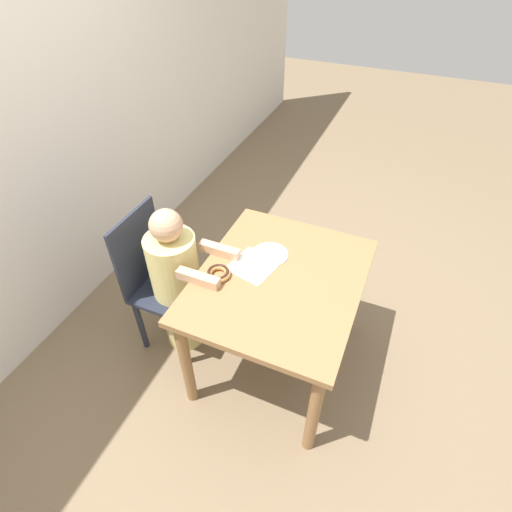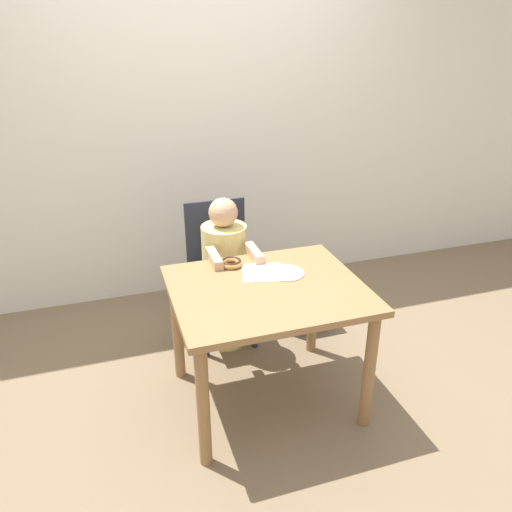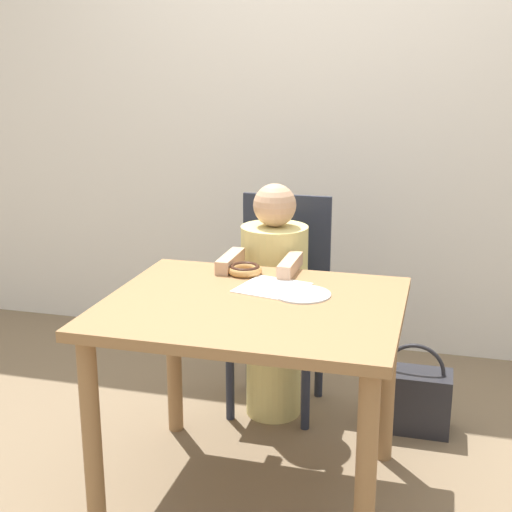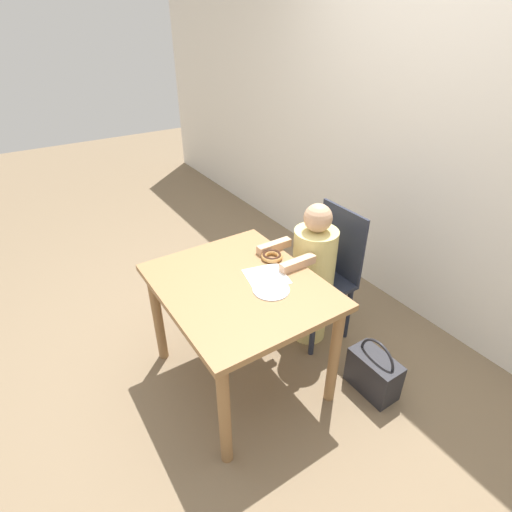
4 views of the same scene
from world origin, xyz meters
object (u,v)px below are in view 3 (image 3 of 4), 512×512
(chair, at_px, (280,302))
(child_figure, at_px, (274,305))
(handbag, at_px, (413,398))
(donut, at_px, (245,269))

(chair, distance_m, child_figure, 0.12)
(chair, bearing_deg, handbag, -9.90)
(child_figure, bearing_deg, donut, -97.39)
(child_figure, bearing_deg, chair, 90.00)
(child_figure, distance_m, handbag, 0.68)
(chair, relative_size, donut, 7.25)
(donut, relative_size, handbag, 0.34)
(chair, relative_size, child_figure, 0.92)
(handbag, bearing_deg, chair, 170.10)
(chair, bearing_deg, child_figure, -90.00)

